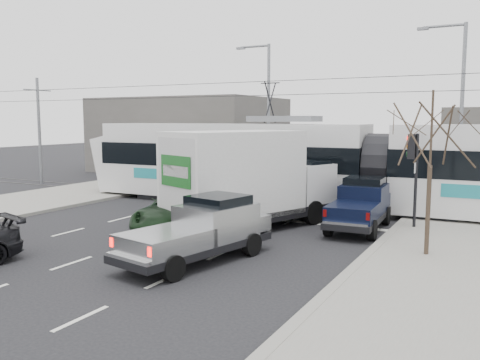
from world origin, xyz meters
The scene contains 14 objects.
ground centered at (0.00, 0.00, 0.00)m, with size 120.00×120.00×0.00m, color black.
sidewalk_right centered at (9.00, 0.00, 0.07)m, with size 6.00×60.00×0.15m, color gray.
rails centered at (0.00, 10.00, 0.01)m, with size 60.00×1.60×0.03m, color #33302D.
building_left centered at (-14.00, 22.00, 3.00)m, with size 14.00×10.00×6.00m, color #615B58.
bare_tree centered at (7.60, 2.50, 3.79)m, with size 2.40×2.40×5.00m.
traffic_signal centered at (6.47, 6.50, 2.74)m, with size 0.44×0.44×3.60m.
street_lamp_near centered at (7.31, 14.00, 5.11)m, with size 2.38×0.25×9.00m.
street_lamp_far centered at (-4.19, 16.00, 5.11)m, with size 2.38×0.25×9.00m.
catenary centered at (0.00, 10.00, 3.88)m, with size 60.00×0.20×7.00m.
tram centered at (4.51, 9.42, 2.15)m, with size 29.69×3.88×6.05m.
silver_pickup centered at (1.59, -0.84, 0.95)m, with size 2.85×5.54×1.92m.
box_truck centered at (0.69, 3.84, 1.90)m, with size 5.33×8.10×3.84m.
navy_pickup centered at (4.67, 5.85, 0.97)m, with size 2.02×4.76×1.97m.
green_car centered at (-1.44, 2.35, 0.76)m, with size 2.53×5.48×1.52m, color black.
Camera 1 is at (9.67, -13.70, 4.28)m, focal length 38.00 mm.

